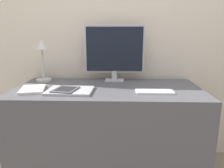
{
  "coord_description": "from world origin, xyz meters",
  "views": [
    {
      "loc": [
        0.09,
        -1.45,
        1.16
      ],
      "look_at": [
        0.04,
        0.05,
        0.81
      ],
      "focal_mm": 35.0,
      "sensor_mm": 36.0,
      "label": 1
    }
  ],
  "objects_px": {
    "monitor": "(114,51)",
    "notebook": "(33,89)",
    "laptop": "(70,91)",
    "desk_lamp": "(42,55)",
    "ereader": "(65,89)",
    "keyboard": "(155,92)"
  },
  "relations": [
    {
      "from": "monitor",
      "to": "notebook",
      "type": "relative_size",
      "value": 1.95
    },
    {
      "from": "notebook",
      "to": "laptop",
      "type": "bearing_deg",
      "value": -4.23
    },
    {
      "from": "desk_lamp",
      "to": "notebook",
      "type": "xyz_separation_m",
      "value": [
        0.03,
        -0.32,
        -0.22
      ]
    },
    {
      "from": "desk_lamp",
      "to": "notebook",
      "type": "height_order",
      "value": "desk_lamp"
    },
    {
      "from": "monitor",
      "to": "ereader",
      "type": "height_order",
      "value": "monitor"
    },
    {
      "from": "keyboard",
      "to": "desk_lamp",
      "type": "relative_size",
      "value": 0.75
    },
    {
      "from": "monitor",
      "to": "notebook",
      "type": "distance_m",
      "value": 0.74
    },
    {
      "from": "desk_lamp",
      "to": "notebook",
      "type": "bearing_deg",
      "value": -85.48
    },
    {
      "from": "ereader",
      "to": "notebook",
      "type": "relative_size",
      "value": 0.8
    },
    {
      "from": "ereader",
      "to": "desk_lamp",
      "type": "bearing_deg",
      "value": 127.97
    },
    {
      "from": "keyboard",
      "to": "monitor",
      "type": "bearing_deg",
      "value": 126.93
    },
    {
      "from": "desk_lamp",
      "to": "keyboard",
      "type": "bearing_deg",
      "value": -20.49
    },
    {
      "from": "laptop",
      "to": "notebook",
      "type": "xyz_separation_m",
      "value": [
        -0.28,
        0.02,
        0.0
      ]
    },
    {
      "from": "laptop",
      "to": "desk_lamp",
      "type": "bearing_deg",
      "value": 132.0
    },
    {
      "from": "monitor",
      "to": "keyboard",
      "type": "distance_m",
      "value": 0.55
    },
    {
      "from": "keyboard",
      "to": "laptop",
      "type": "bearing_deg",
      "value": 179.91
    },
    {
      "from": "ereader",
      "to": "laptop",
      "type": "bearing_deg",
      "value": 30.53
    },
    {
      "from": "monitor",
      "to": "notebook",
      "type": "height_order",
      "value": "monitor"
    },
    {
      "from": "desk_lamp",
      "to": "notebook",
      "type": "distance_m",
      "value": 0.39
    },
    {
      "from": "ereader",
      "to": "desk_lamp",
      "type": "xyz_separation_m",
      "value": [
        -0.28,
        0.36,
        0.21
      ]
    },
    {
      "from": "keyboard",
      "to": "desk_lamp",
      "type": "distance_m",
      "value": 1.0
    },
    {
      "from": "laptop",
      "to": "ereader",
      "type": "relative_size",
      "value": 1.56
    }
  ]
}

